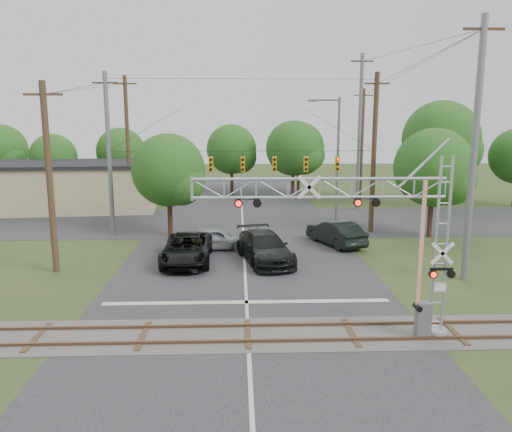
{
  "coord_description": "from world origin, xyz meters",
  "views": [
    {
      "loc": [
        -0.34,
        -15.95,
        8.09
      ],
      "look_at": [
        0.51,
        7.5,
        3.62
      ],
      "focal_mm": 35.0,
      "sensor_mm": 36.0,
      "label": 1
    }
  ],
  "objects_px": {
    "pickup_black": "(187,249)",
    "sedan_silver": "(216,238)",
    "commercial_building": "(57,186)",
    "streetlight": "(335,153)",
    "traffic_signal_span": "(255,156)",
    "car_dark": "(265,247)",
    "crossing_gantry": "(366,229)"
  },
  "relations": [
    {
      "from": "traffic_signal_span",
      "to": "pickup_black",
      "type": "height_order",
      "value": "traffic_signal_span"
    },
    {
      "from": "pickup_black",
      "to": "commercial_building",
      "type": "relative_size",
      "value": 0.31
    },
    {
      "from": "pickup_black",
      "to": "streetlight",
      "type": "bearing_deg",
      "value": 48.27
    },
    {
      "from": "car_dark",
      "to": "streetlight",
      "type": "distance_m",
      "value": 14.71
    },
    {
      "from": "commercial_building",
      "to": "streetlight",
      "type": "bearing_deg",
      "value": -19.55
    },
    {
      "from": "traffic_signal_span",
      "to": "streetlight",
      "type": "distance_m",
      "value": 8.09
    },
    {
      "from": "crossing_gantry",
      "to": "streetlight",
      "type": "height_order",
      "value": "streetlight"
    },
    {
      "from": "commercial_building",
      "to": "sedan_silver",
      "type": "bearing_deg",
      "value": -50.63
    },
    {
      "from": "traffic_signal_span",
      "to": "commercial_building",
      "type": "bearing_deg",
      "value": 149.09
    },
    {
      "from": "sedan_silver",
      "to": "streetlight",
      "type": "height_order",
      "value": "streetlight"
    },
    {
      "from": "crossing_gantry",
      "to": "pickup_black",
      "type": "distance_m",
      "value": 13.42
    },
    {
      "from": "streetlight",
      "to": "sedan_silver",
      "type": "bearing_deg",
      "value": -135.1
    },
    {
      "from": "sedan_silver",
      "to": "crossing_gantry",
      "type": "bearing_deg",
      "value": -158.78
    },
    {
      "from": "car_dark",
      "to": "traffic_signal_span",
      "type": "bearing_deg",
      "value": 79.33
    },
    {
      "from": "traffic_signal_span",
      "to": "commercial_building",
      "type": "relative_size",
      "value": 1.0
    },
    {
      "from": "crossing_gantry",
      "to": "commercial_building",
      "type": "height_order",
      "value": "crossing_gantry"
    },
    {
      "from": "sedan_silver",
      "to": "streetlight",
      "type": "relative_size",
      "value": 0.42
    },
    {
      "from": "car_dark",
      "to": "streetlight",
      "type": "relative_size",
      "value": 0.59
    },
    {
      "from": "pickup_black",
      "to": "streetlight",
      "type": "height_order",
      "value": "streetlight"
    },
    {
      "from": "crossing_gantry",
      "to": "streetlight",
      "type": "bearing_deg",
      "value": 81.86
    },
    {
      "from": "car_dark",
      "to": "pickup_black",
      "type": "bearing_deg",
      "value": 167.34
    },
    {
      "from": "commercial_building",
      "to": "crossing_gantry",
      "type": "bearing_deg",
      "value": -58.83
    },
    {
      "from": "pickup_black",
      "to": "sedan_silver",
      "type": "distance_m",
      "value": 3.42
    },
    {
      "from": "traffic_signal_span",
      "to": "car_dark",
      "type": "height_order",
      "value": "traffic_signal_span"
    },
    {
      "from": "crossing_gantry",
      "to": "commercial_building",
      "type": "xyz_separation_m",
      "value": [
        -21.55,
        29.21,
        -2.05
      ]
    },
    {
      "from": "crossing_gantry",
      "to": "commercial_building",
      "type": "distance_m",
      "value": 36.36
    },
    {
      "from": "pickup_black",
      "to": "car_dark",
      "type": "relative_size",
      "value": 1.0
    },
    {
      "from": "crossing_gantry",
      "to": "pickup_black",
      "type": "xyz_separation_m",
      "value": [
        -7.64,
        10.5,
        -3.39
      ]
    },
    {
      "from": "traffic_signal_span",
      "to": "streetlight",
      "type": "bearing_deg",
      "value": 34.0
    },
    {
      "from": "commercial_building",
      "to": "streetlight",
      "type": "xyz_separation_m",
      "value": [
        24.83,
        -6.32,
        3.4
      ]
    },
    {
      "from": "commercial_building",
      "to": "streetlight",
      "type": "distance_m",
      "value": 25.85
    },
    {
      "from": "car_dark",
      "to": "sedan_silver",
      "type": "bearing_deg",
      "value": 121.49
    }
  ]
}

